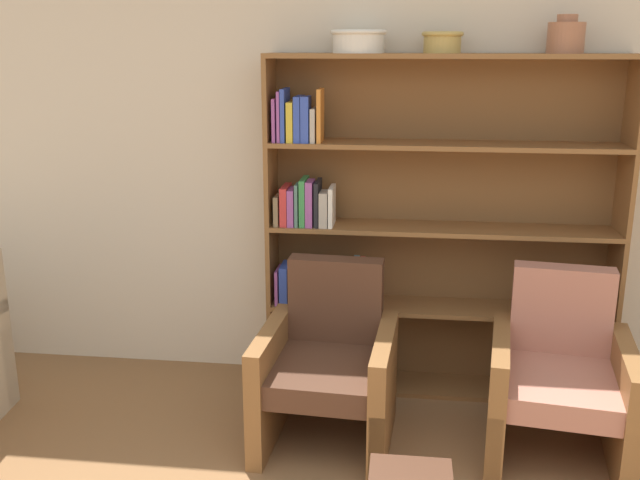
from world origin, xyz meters
name	(u,v)px	position (x,y,z in m)	size (l,w,h in m)	color
wall_back	(388,144)	(0.00, 2.87, 1.38)	(12.00, 0.06, 2.75)	beige
bookshelf	(408,239)	(0.12, 2.70, 0.88)	(1.89, 0.30, 1.87)	brown
bowl_olive	(358,40)	(-0.16, 2.68, 1.93)	(0.29, 0.29, 0.12)	silver
bowl_sage	(442,41)	(0.26, 2.68, 1.93)	(0.21, 0.21, 0.11)	tan
vase_tall	(566,37)	(0.87, 2.68, 1.95)	(0.18, 0.18, 0.19)	#A36647
armchair_leather	(328,367)	(-0.25, 2.09, 0.38)	(0.68, 0.72, 0.87)	brown
armchair_cushioned	(559,379)	(0.86, 2.09, 0.38)	(0.72, 0.76, 0.87)	brown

